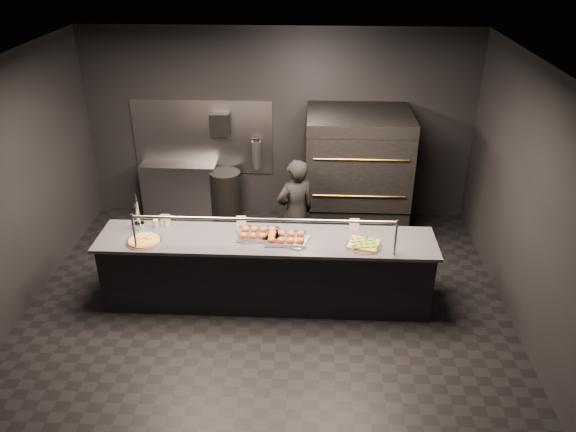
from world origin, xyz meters
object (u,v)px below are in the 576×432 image
at_px(prep_shelf, 180,190).
at_px(beer_tap, 138,218).
at_px(fire_extinguisher, 256,154).
at_px(worker, 295,212).
at_px(towel_dispenser, 220,124).
at_px(square_pizza, 364,244).
at_px(slider_tray_b, 286,238).
at_px(service_counter, 267,270).
at_px(pizza_oven, 356,174).
at_px(trash_bin, 226,196).
at_px(round_pizza, 144,241).
at_px(slider_tray_a, 258,233).

bearing_deg(prep_shelf, beer_tap, -90.00).
relative_size(fire_extinguisher, worker, 0.33).
bearing_deg(towel_dispenser, square_pizza, -50.46).
relative_size(prep_shelf, slider_tray_b, 2.02).
relative_size(service_counter, pizza_oven, 2.15).
bearing_deg(towel_dispenser, pizza_oven, -13.14).
bearing_deg(pizza_oven, prep_shelf, 171.46).
relative_size(trash_bin, worker, 0.53).
bearing_deg(beer_tap, slider_tray_b, -6.23).
relative_size(round_pizza, slider_tray_a, 0.74).
relative_size(prep_shelf, fire_extinguisher, 2.38).
bearing_deg(slider_tray_a, service_counter, -34.68).
distance_m(pizza_oven, beer_tap, 3.29).
bearing_deg(slider_tray_b, beer_tap, 173.77).
distance_m(round_pizza, slider_tray_b, 1.70).
bearing_deg(worker, round_pizza, 3.39).
height_order(towel_dispenser, slider_tray_a, towel_dispenser).
height_order(round_pizza, square_pizza, square_pizza).
height_order(service_counter, square_pizza, service_counter).
bearing_deg(beer_tap, towel_dispenser, 72.44).
bearing_deg(prep_shelf, round_pizza, -86.52).
height_order(pizza_oven, towel_dispenser, pizza_oven).
distance_m(prep_shelf, slider_tray_b, 3.02).
relative_size(service_counter, round_pizza, 9.58).
height_order(slider_tray_a, square_pizza, slider_tray_a).
bearing_deg(worker, pizza_oven, -163.37).
xyz_separation_m(beer_tap, round_pizza, (0.15, -0.33, -0.13)).
bearing_deg(beer_tap, square_pizza, -6.00).
bearing_deg(round_pizza, trash_bin, 75.59).
relative_size(slider_tray_a, square_pizza, 1.33).
distance_m(towel_dispenser, trash_bin, 1.15).
xyz_separation_m(beer_tap, trash_bin, (0.76, 2.04, -0.65)).
bearing_deg(service_counter, square_pizza, -5.47).
xyz_separation_m(slider_tray_b, worker, (0.07, 1.01, -0.18)).
bearing_deg(round_pizza, pizza_oven, 37.72).
relative_size(towel_dispenser, trash_bin, 0.43).
distance_m(service_counter, fire_extinguisher, 2.50).
height_order(pizza_oven, beer_tap, pizza_oven).
bearing_deg(worker, beer_tap, -6.50).
xyz_separation_m(pizza_oven, prep_shelf, (-2.80, 0.42, -0.52)).
height_order(beer_tap, trash_bin, beer_tap).
xyz_separation_m(slider_tray_a, trash_bin, (-0.74, 2.15, -0.54)).
relative_size(service_counter, worker, 2.65).
height_order(prep_shelf, slider_tray_b, slider_tray_b).
distance_m(service_counter, slider_tray_b, 0.55).
xyz_separation_m(slider_tray_a, square_pizza, (1.27, -0.18, -0.01)).
distance_m(service_counter, worker, 1.08).
relative_size(beer_tap, slider_tray_a, 0.86).
bearing_deg(beer_tap, service_counter, -6.38).
xyz_separation_m(round_pizza, slider_tray_a, (1.35, 0.22, 0.02)).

